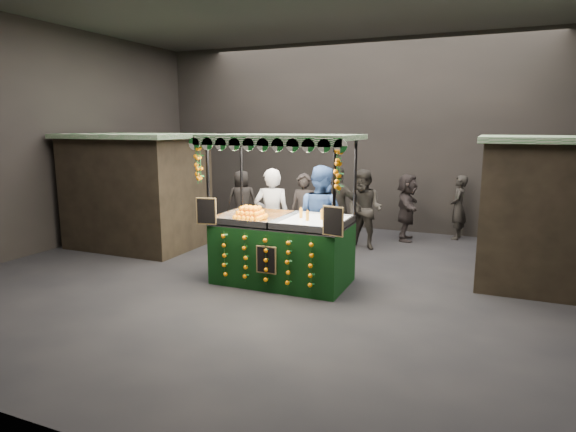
% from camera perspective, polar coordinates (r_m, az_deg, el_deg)
% --- Properties ---
extents(ground, '(12.00, 12.00, 0.00)m').
position_cam_1_polar(ground, '(8.93, 1.06, -7.52)').
color(ground, black).
rests_on(ground, ground).
extents(market_hall, '(12.10, 10.10, 5.05)m').
position_cam_1_polar(market_hall, '(8.51, 1.14, 14.67)').
color(market_hall, black).
rests_on(market_hall, ground).
extents(neighbour_stall_left, '(3.00, 2.20, 2.60)m').
position_cam_1_polar(neighbour_stall_left, '(11.76, -17.31, 2.93)').
color(neighbour_stall_left, black).
rests_on(neighbour_stall_left, ground).
extents(neighbour_stall_right, '(3.00, 2.20, 2.60)m').
position_cam_1_polar(neighbour_stall_right, '(9.57, 30.10, 0.33)').
color(neighbour_stall_right, black).
rests_on(neighbour_stall_right, ground).
extents(juice_stall, '(2.71, 1.60, 2.63)m').
position_cam_1_polar(juice_stall, '(8.57, -0.69, -2.63)').
color(juice_stall, black).
rests_on(juice_stall, ground).
extents(vendor_grey, '(0.83, 0.69, 1.97)m').
position_cam_1_polar(vendor_grey, '(9.60, -1.90, -0.19)').
color(vendor_grey, gray).
rests_on(vendor_grey, ground).
extents(vendor_blue, '(1.20, 1.08, 2.04)m').
position_cam_1_polar(vendor_blue, '(9.34, 3.89, -0.27)').
color(vendor_blue, navy).
rests_on(vendor_blue, ground).
extents(shopper_0, '(0.67, 0.46, 1.76)m').
position_cam_1_polar(shopper_0, '(10.60, 1.87, 0.27)').
color(shopper_0, black).
rests_on(shopper_0, ground).
extents(shopper_1, '(1.01, 0.87, 1.81)m').
position_cam_1_polar(shopper_1, '(11.11, 8.96, 0.76)').
color(shopper_1, '#2C2823').
rests_on(shopper_1, ground).
extents(shopper_2, '(1.14, 0.56, 1.88)m').
position_cam_1_polar(shopper_2, '(11.04, 5.90, 0.95)').
color(shopper_2, black).
rests_on(shopper_2, ground).
extents(shopper_3, '(1.13, 1.27, 1.70)m').
position_cam_1_polar(shopper_3, '(11.80, 4.19, 1.16)').
color(shopper_3, black).
rests_on(shopper_3, ground).
extents(shopper_4, '(0.95, 0.86, 1.63)m').
position_cam_1_polar(shopper_4, '(12.93, -5.44, 1.80)').
color(shopper_4, '#2B2623').
rests_on(shopper_4, ground).
extents(shopper_5, '(0.71, 1.58, 1.64)m').
position_cam_1_polar(shopper_5, '(12.15, 13.80, 1.00)').
color(shopper_5, '#292221').
rests_on(shopper_5, ground).
extents(shopper_6, '(0.41, 0.59, 1.59)m').
position_cam_1_polar(shopper_6, '(12.65, 19.41, 0.96)').
color(shopper_6, black).
rests_on(shopper_6, ground).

